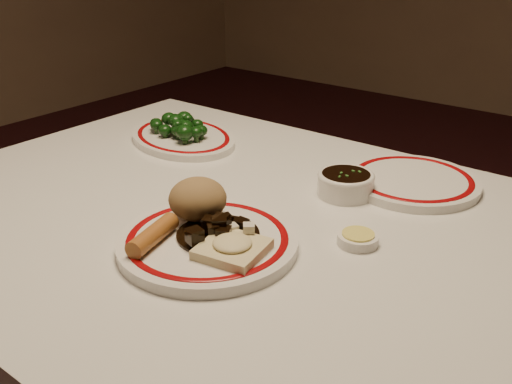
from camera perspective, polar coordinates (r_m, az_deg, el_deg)
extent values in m
cube|color=white|center=(0.99, -2.68, -2.97)|extent=(1.20, 0.90, 0.04)
cylinder|color=black|center=(1.75, -7.80, -4.12)|extent=(0.06, 0.06, 0.71)
cylinder|color=white|center=(0.87, -4.84, -5.07)|extent=(0.33, 0.33, 0.02)
torus|color=maroon|center=(0.87, -4.86, -4.55)|extent=(0.29, 0.29, 0.00)
ellipsoid|color=olive|center=(0.91, -5.85, -0.69)|extent=(0.09, 0.09, 0.07)
cylinder|color=#AF682B|center=(0.86, -10.26, -4.26)|extent=(0.05, 0.11, 0.03)
cube|color=beige|center=(0.82, -2.37, -5.72)|extent=(0.10, 0.10, 0.01)
ellipsoid|color=beige|center=(0.82, -2.38, -5.10)|extent=(0.06, 0.06, 0.02)
cylinder|color=black|center=(0.87, -3.81, -4.25)|extent=(0.13, 0.13, 0.00)
cube|color=black|center=(0.89, -3.13, -2.96)|extent=(0.03, 0.03, 0.02)
cube|color=black|center=(0.85, -4.31, -3.79)|extent=(0.02, 0.02, 0.02)
cube|color=black|center=(0.83, -6.16, -4.38)|extent=(0.03, 0.03, 0.02)
cube|color=black|center=(0.85, -3.60, -4.04)|extent=(0.02, 0.02, 0.02)
cube|color=black|center=(0.87, -3.53, -3.00)|extent=(0.03, 0.03, 0.02)
cube|color=black|center=(0.83, -2.19, -5.19)|extent=(0.02, 0.02, 0.02)
cube|color=black|center=(0.88, -1.49, -3.30)|extent=(0.02, 0.02, 0.02)
cube|color=black|center=(0.87, -4.61, -3.23)|extent=(0.03, 0.03, 0.02)
cube|color=black|center=(0.87, -3.86, -3.47)|extent=(0.02, 0.02, 0.02)
cube|color=black|center=(0.88, -4.02, -3.40)|extent=(0.02, 0.02, 0.01)
cube|color=black|center=(0.87, -3.23, -3.14)|extent=(0.02, 0.02, 0.02)
cube|color=black|center=(0.85, -3.26, -4.24)|extent=(0.03, 0.03, 0.02)
cube|color=black|center=(0.85, -3.31, -4.06)|extent=(0.02, 0.02, 0.01)
cube|color=black|center=(0.86, -3.70, -3.26)|extent=(0.03, 0.03, 0.02)
cube|color=black|center=(0.87, -3.99, -3.41)|extent=(0.02, 0.02, 0.02)
cube|color=black|center=(0.89, -4.98, -2.46)|extent=(0.02, 0.02, 0.02)
cube|color=black|center=(0.83, -2.72, -5.01)|extent=(0.02, 0.02, 0.02)
cube|color=black|center=(0.87, -4.22, -3.47)|extent=(0.02, 0.02, 0.01)
cube|color=beige|center=(0.86, -2.43, -3.65)|extent=(0.02, 0.02, 0.01)
cube|color=beige|center=(0.85, -0.72, -3.60)|extent=(0.02, 0.02, 0.01)
torus|color=maroon|center=(1.32, -7.32, 5.69)|extent=(0.32, 0.32, 0.00)
cylinder|color=#23471C|center=(1.36, -9.92, 6.26)|extent=(0.01, 0.01, 0.01)
ellipsoid|color=#0E350D|center=(1.35, -9.96, 6.80)|extent=(0.03, 0.03, 0.02)
cylinder|color=#23471C|center=(1.31, -9.07, 5.59)|extent=(0.01, 0.01, 0.01)
ellipsoid|color=#0E350D|center=(1.30, -9.11, 6.15)|extent=(0.03, 0.03, 0.02)
cylinder|color=#23471C|center=(1.30, -7.03, 5.71)|extent=(0.01, 0.01, 0.01)
ellipsoid|color=#0E350D|center=(1.29, -7.07, 6.48)|extent=(0.04, 0.04, 0.03)
cylinder|color=#23471C|center=(1.36, -6.61, 6.49)|extent=(0.01, 0.01, 0.01)
ellipsoid|color=#0E350D|center=(1.36, -6.64, 6.98)|extent=(0.03, 0.03, 0.02)
cylinder|color=#23471C|center=(1.26, -7.06, 5.04)|extent=(0.01, 0.01, 0.01)
ellipsoid|color=#0E350D|center=(1.26, -7.09, 5.61)|extent=(0.03, 0.03, 0.02)
cylinder|color=#23471C|center=(1.29, -5.51, 5.53)|extent=(0.01, 0.01, 0.01)
ellipsoid|color=#0E350D|center=(1.28, -5.54, 6.14)|extent=(0.03, 0.03, 0.02)
cylinder|color=#23471C|center=(1.34, -5.87, 6.23)|extent=(0.01, 0.01, 0.01)
ellipsoid|color=#0E350D|center=(1.33, -5.90, 6.76)|extent=(0.03, 0.03, 0.02)
cylinder|color=#23471C|center=(1.35, -6.86, 6.43)|extent=(0.01, 0.01, 0.01)
ellipsoid|color=#0E350D|center=(1.34, -6.90, 7.12)|extent=(0.03, 0.03, 0.03)
cylinder|color=#23471C|center=(1.34, -7.27, 6.26)|extent=(0.01, 0.01, 0.01)
ellipsoid|color=#0E350D|center=(1.33, -7.31, 7.02)|extent=(0.04, 0.04, 0.03)
cylinder|color=#23471C|center=(1.34, -9.85, 6.03)|extent=(0.01, 0.01, 0.01)
ellipsoid|color=#0E350D|center=(1.33, -9.90, 6.63)|extent=(0.03, 0.03, 0.02)
cylinder|color=#23471C|center=(1.29, -7.71, 5.50)|extent=(0.01, 0.01, 0.01)
ellipsoid|color=#0E350D|center=(1.29, -7.75, 6.16)|extent=(0.03, 0.03, 0.03)
cylinder|color=#23471C|center=(1.26, -7.13, 5.16)|extent=(0.01, 0.01, 0.02)
ellipsoid|color=#0E350D|center=(1.25, -7.17, 6.01)|extent=(0.04, 0.04, 0.03)
cylinder|color=#23471C|center=(1.27, -5.97, 5.31)|extent=(0.01, 0.01, 0.01)
ellipsoid|color=#0E350D|center=(1.26, -6.00, 6.01)|extent=(0.03, 0.03, 0.02)
cylinder|color=#23471C|center=(1.33, -7.65, 6.07)|extent=(0.01, 0.01, 0.01)
ellipsoid|color=#0E350D|center=(1.33, -7.69, 6.69)|extent=(0.04, 0.04, 0.03)
ellipsoid|color=#0E350D|center=(1.33, -7.18, 7.43)|extent=(0.03, 0.03, 0.03)
ellipsoid|color=#0E350D|center=(1.31, -6.83, 7.33)|extent=(0.02, 0.02, 0.02)
ellipsoid|color=#0E350D|center=(1.33, -8.70, 7.27)|extent=(0.03, 0.03, 0.03)
ellipsoid|color=#0E350D|center=(1.33, -7.10, 7.22)|extent=(0.03, 0.03, 0.02)
ellipsoid|color=#0E350D|center=(1.30, -7.66, 6.90)|extent=(0.03, 0.03, 0.02)
ellipsoid|color=#0E350D|center=(1.30, -8.05, 7.10)|extent=(0.03, 0.03, 0.03)
ellipsoid|color=#0E350D|center=(1.28, -7.85, 6.73)|extent=(0.02, 0.02, 0.02)
ellipsoid|color=#0E350D|center=(1.32, -8.09, 7.21)|extent=(0.03, 0.03, 0.02)
cylinder|color=white|center=(1.05, 8.93, 0.68)|extent=(0.10, 0.10, 0.04)
cylinder|color=black|center=(1.04, 9.01, 1.74)|extent=(0.09, 0.09, 0.00)
cylinder|color=white|center=(1.07, 8.16, 0.52)|extent=(0.06, 0.06, 0.02)
cylinder|color=red|center=(1.06, 8.19, 0.98)|extent=(0.05, 0.05, 0.00)
cylinder|color=white|center=(0.89, 10.14, -4.67)|extent=(0.06, 0.06, 0.02)
cylinder|color=#E7D95F|center=(0.89, 10.19, -4.14)|extent=(0.05, 0.05, 0.00)
cylinder|color=white|center=(1.12, 15.37, 1.01)|extent=(0.26, 0.26, 0.02)
torus|color=maroon|center=(1.11, 15.42, 1.39)|extent=(0.23, 0.23, 0.00)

